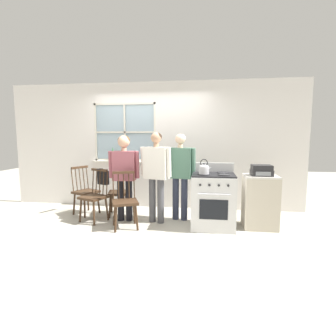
{
  "coord_description": "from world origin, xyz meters",
  "views": [
    {
      "loc": [
        1.12,
        -4.2,
        1.55
      ],
      "look_at": [
        0.49,
        0.33,
        1.0
      ],
      "focal_mm": 28.0,
      "sensor_mm": 36.0,
      "label": 1
    }
  ],
  "objects_px": {
    "handbag": "(103,177)",
    "chair_by_window": "(94,197)",
    "stereo": "(262,170)",
    "side_counter": "(260,201)",
    "potted_plant": "(113,156)",
    "chair_near_wall": "(125,202)",
    "chair_near_stove": "(85,192)",
    "chair_center_cluster": "(120,193)",
    "kettle": "(204,169)",
    "stove": "(213,200)",
    "person_elderly_left": "(124,169)",
    "person_teen_center": "(156,169)",
    "person_adult_right": "(180,169)"
  },
  "relations": [
    {
      "from": "chair_center_cluster",
      "to": "person_teen_center",
      "type": "xyz_separation_m",
      "value": [
        0.79,
        -0.35,
        0.53
      ]
    },
    {
      "from": "chair_near_wall",
      "to": "person_adult_right",
      "type": "bearing_deg",
      "value": 9.59
    },
    {
      "from": "chair_by_window",
      "to": "chair_near_stove",
      "type": "distance_m",
      "value": 0.54
    },
    {
      "from": "person_teen_center",
      "to": "side_counter",
      "type": "relative_size",
      "value": 1.8
    },
    {
      "from": "chair_near_wall",
      "to": "side_counter",
      "type": "height_order",
      "value": "chair_near_wall"
    },
    {
      "from": "person_teen_center",
      "to": "stove",
      "type": "xyz_separation_m",
      "value": [
        1.0,
        -0.11,
        -0.51
      ]
    },
    {
      "from": "person_elderly_left",
      "to": "handbag",
      "type": "height_order",
      "value": "person_elderly_left"
    },
    {
      "from": "person_teen_center",
      "to": "side_counter",
      "type": "bearing_deg",
      "value": 15.82
    },
    {
      "from": "kettle",
      "to": "chair_center_cluster",
      "type": "bearing_deg",
      "value": 160.19
    },
    {
      "from": "stove",
      "to": "side_counter",
      "type": "relative_size",
      "value": 1.2
    },
    {
      "from": "chair_near_wall",
      "to": "chair_near_stove",
      "type": "height_order",
      "value": "same"
    },
    {
      "from": "chair_by_window",
      "to": "person_adult_right",
      "type": "relative_size",
      "value": 0.6
    },
    {
      "from": "person_adult_right",
      "to": "stereo",
      "type": "relative_size",
      "value": 4.7
    },
    {
      "from": "side_counter",
      "to": "potted_plant",
      "type": "bearing_deg",
      "value": 161.75
    },
    {
      "from": "stove",
      "to": "potted_plant",
      "type": "height_order",
      "value": "potted_plant"
    },
    {
      "from": "kettle",
      "to": "side_counter",
      "type": "relative_size",
      "value": 0.27
    },
    {
      "from": "person_elderly_left",
      "to": "kettle",
      "type": "distance_m",
      "value": 1.46
    },
    {
      "from": "person_teen_center",
      "to": "kettle",
      "type": "bearing_deg",
      "value": 0.04
    },
    {
      "from": "chair_by_window",
      "to": "handbag",
      "type": "height_order",
      "value": "same"
    },
    {
      "from": "chair_center_cluster",
      "to": "person_adult_right",
      "type": "distance_m",
      "value": 1.31
    },
    {
      "from": "person_adult_right",
      "to": "side_counter",
      "type": "xyz_separation_m",
      "value": [
        1.39,
        -0.22,
        -0.51
      ]
    },
    {
      "from": "chair_near_stove",
      "to": "handbag",
      "type": "relative_size",
      "value": 3.12
    },
    {
      "from": "stereo",
      "to": "chair_near_wall",
      "type": "bearing_deg",
      "value": -172.03
    },
    {
      "from": "potted_plant",
      "to": "stereo",
      "type": "height_order",
      "value": "potted_plant"
    },
    {
      "from": "chair_by_window",
      "to": "chair_near_wall",
      "type": "relative_size",
      "value": 1.0
    },
    {
      "from": "chair_center_cluster",
      "to": "chair_by_window",
      "type": "bearing_deg",
      "value": -52.89
    },
    {
      "from": "chair_by_window",
      "to": "person_elderly_left",
      "type": "distance_m",
      "value": 0.76
    },
    {
      "from": "chair_near_stove",
      "to": "potted_plant",
      "type": "xyz_separation_m",
      "value": [
        0.36,
        0.64,
        0.68
      ]
    },
    {
      "from": "chair_by_window",
      "to": "stove",
      "type": "relative_size",
      "value": 0.88
    },
    {
      "from": "stove",
      "to": "handbag",
      "type": "xyz_separation_m",
      "value": [
        -2.06,
        0.25,
        0.31
      ]
    },
    {
      "from": "handbag",
      "to": "chair_by_window",
      "type": "bearing_deg",
      "value": -112.7
    },
    {
      "from": "chair_by_window",
      "to": "stereo",
      "type": "bearing_deg",
      "value": 23.68
    },
    {
      "from": "handbag",
      "to": "stereo",
      "type": "xyz_separation_m",
      "value": [
        2.85,
        -0.17,
        0.2
      ]
    },
    {
      "from": "chair_by_window",
      "to": "chair_near_wall",
      "type": "height_order",
      "value": "same"
    },
    {
      "from": "chair_near_wall",
      "to": "potted_plant",
      "type": "bearing_deg",
      "value": 94.26
    },
    {
      "from": "chair_by_window",
      "to": "person_teen_center",
      "type": "distance_m",
      "value": 1.26
    },
    {
      "from": "chair_near_stove",
      "to": "kettle",
      "type": "bearing_deg",
      "value": -77.13
    },
    {
      "from": "stereo",
      "to": "person_teen_center",
      "type": "bearing_deg",
      "value": 178.98
    },
    {
      "from": "potted_plant",
      "to": "chair_near_wall",
      "type": "bearing_deg",
      "value": -63.04
    },
    {
      "from": "stove",
      "to": "kettle",
      "type": "bearing_deg",
      "value": -140.98
    },
    {
      "from": "chair_near_wall",
      "to": "person_teen_center",
      "type": "height_order",
      "value": "person_teen_center"
    },
    {
      "from": "chair_center_cluster",
      "to": "side_counter",
      "type": "height_order",
      "value": "chair_center_cluster"
    },
    {
      "from": "chair_by_window",
      "to": "chair_center_cluster",
      "type": "xyz_separation_m",
      "value": [
        0.35,
        0.43,
        0.0
      ]
    },
    {
      "from": "person_elderly_left",
      "to": "potted_plant",
      "type": "xyz_separation_m",
      "value": [
        -0.55,
        0.94,
        0.16
      ]
    },
    {
      "from": "person_teen_center",
      "to": "person_adult_right",
      "type": "height_order",
      "value": "person_teen_center"
    },
    {
      "from": "chair_by_window",
      "to": "potted_plant",
      "type": "relative_size",
      "value": 3.01
    },
    {
      "from": "person_adult_right",
      "to": "kettle",
      "type": "height_order",
      "value": "person_adult_right"
    },
    {
      "from": "chair_near_wall",
      "to": "handbag",
      "type": "distance_m",
      "value": 0.82
    },
    {
      "from": "person_elderly_left",
      "to": "stereo",
      "type": "distance_m",
      "value": 2.39
    },
    {
      "from": "chair_by_window",
      "to": "side_counter",
      "type": "height_order",
      "value": "chair_by_window"
    }
  ]
}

